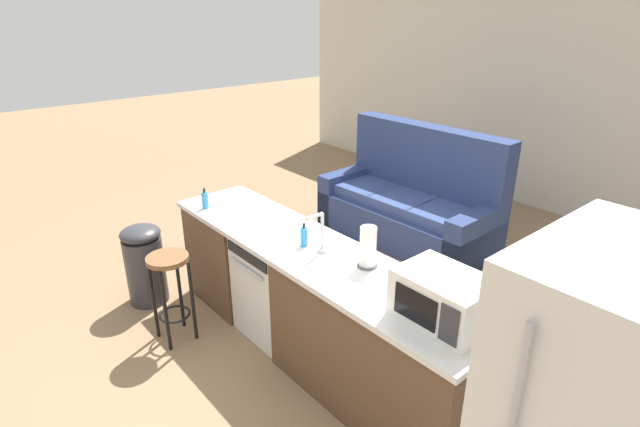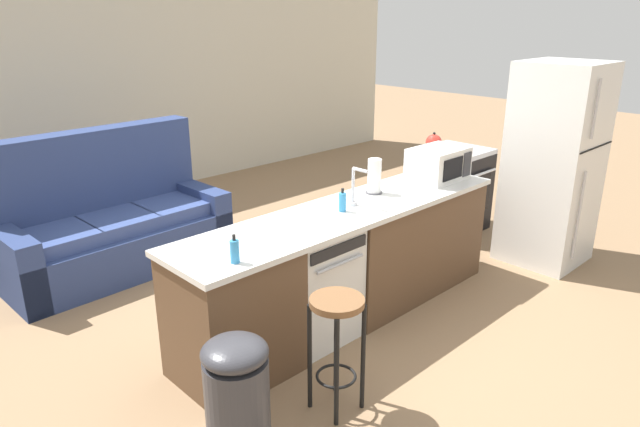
{
  "view_description": "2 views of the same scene",
  "coord_description": "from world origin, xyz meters",
  "px_view_note": "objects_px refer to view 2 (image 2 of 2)",
  "views": [
    {
      "loc": [
        2.61,
        -2.0,
        2.51
      ],
      "look_at": [
        0.12,
        0.11,
        1.13
      ],
      "focal_mm": 28.0,
      "sensor_mm": 36.0,
      "label": 1
    },
    {
      "loc": [
        -2.79,
        -2.73,
        2.28
      ],
      "look_at": [
        0.03,
        0.18,
        0.85
      ],
      "focal_mm": 32.0,
      "sensor_mm": 36.0,
      "label": 2
    }
  ],
  "objects_px": {
    "paper_towel_roll": "(374,177)",
    "kettle": "(434,142)",
    "couch": "(110,226)",
    "refrigerator": "(554,165)",
    "dishwasher": "(309,284)",
    "bar_stool": "(337,330)",
    "dish_soap_bottle": "(235,251)",
    "stove_range": "(449,190)",
    "trash_bin": "(237,401)",
    "microwave": "(438,164)",
    "soap_bottle": "(342,202)"
  },
  "relations": [
    {
      "from": "microwave",
      "to": "bar_stool",
      "type": "bearing_deg",
      "value": -160.14
    },
    {
      "from": "stove_range",
      "to": "trash_bin",
      "type": "distance_m",
      "value": 3.93
    },
    {
      "from": "soap_bottle",
      "to": "dish_soap_bottle",
      "type": "height_order",
      "value": "same"
    },
    {
      "from": "dish_soap_bottle",
      "to": "couch",
      "type": "xyz_separation_m",
      "value": [
        0.29,
        2.41,
        -0.58
      ]
    },
    {
      "from": "stove_range",
      "to": "paper_towel_roll",
      "type": "xyz_separation_m",
      "value": [
        -1.77,
        -0.42,
        0.59
      ]
    },
    {
      "from": "microwave",
      "to": "paper_towel_roll",
      "type": "distance_m",
      "value": 0.71
    },
    {
      "from": "dishwasher",
      "to": "soap_bottle",
      "type": "distance_m",
      "value": 0.64
    },
    {
      "from": "paper_towel_roll",
      "to": "couch",
      "type": "distance_m",
      "value": 2.55
    },
    {
      "from": "bar_stool",
      "to": "trash_bin",
      "type": "xyz_separation_m",
      "value": [
        -0.68,
        0.05,
        -0.16
      ]
    },
    {
      "from": "kettle",
      "to": "trash_bin",
      "type": "distance_m",
      "value": 3.86
    },
    {
      "from": "refrigerator",
      "to": "kettle",
      "type": "relative_size",
      "value": 9.15
    },
    {
      "from": "paper_towel_roll",
      "to": "dishwasher",
      "type": "bearing_deg",
      "value": -171.5
    },
    {
      "from": "microwave",
      "to": "paper_towel_roll",
      "type": "xyz_separation_m",
      "value": [
        -0.7,
        0.13,
        -0.0
      ]
    },
    {
      "from": "stove_range",
      "to": "kettle",
      "type": "xyz_separation_m",
      "value": [
        -0.17,
        0.13,
        0.53
      ]
    },
    {
      "from": "couch",
      "to": "kettle",
      "type": "bearing_deg",
      "value": -27.72
    },
    {
      "from": "paper_towel_roll",
      "to": "soap_bottle",
      "type": "relative_size",
      "value": 1.6
    },
    {
      "from": "soap_bottle",
      "to": "dish_soap_bottle",
      "type": "bearing_deg",
      "value": -170.09
    },
    {
      "from": "refrigerator",
      "to": "dish_soap_bottle",
      "type": "relative_size",
      "value": 10.66
    },
    {
      "from": "stove_range",
      "to": "soap_bottle",
      "type": "bearing_deg",
      "value": -166.25
    },
    {
      "from": "kettle",
      "to": "couch",
      "type": "relative_size",
      "value": 0.1
    },
    {
      "from": "refrigerator",
      "to": "dish_soap_bottle",
      "type": "xyz_separation_m",
      "value": [
        -3.38,
        0.35,
        0.03
      ]
    },
    {
      "from": "stove_range",
      "to": "paper_towel_roll",
      "type": "relative_size",
      "value": 3.19
    },
    {
      "from": "kettle",
      "to": "microwave",
      "type": "bearing_deg",
      "value": -143.04
    },
    {
      "from": "soap_bottle",
      "to": "kettle",
      "type": "height_order",
      "value": "kettle"
    },
    {
      "from": "dish_soap_bottle",
      "to": "couch",
      "type": "bearing_deg",
      "value": 83.12
    },
    {
      "from": "dishwasher",
      "to": "bar_stool",
      "type": "xyz_separation_m",
      "value": [
        -0.45,
        -0.72,
        0.11
      ]
    },
    {
      "from": "kettle",
      "to": "bar_stool",
      "type": "relative_size",
      "value": 0.28
    },
    {
      "from": "dish_soap_bottle",
      "to": "trash_bin",
      "type": "height_order",
      "value": "dish_soap_bottle"
    },
    {
      "from": "stove_range",
      "to": "microwave",
      "type": "bearing_deg",
      "value": -152.8
    },
    {
      "from": "kettle",
      "to": "refrigerator",
      "type": "bearing_deg",
      "value": -82.32
    },
    {
      "from": "trash_bin",
      "to": "couch",
      "type": "bearing_deg",
      "value": 77.32
    },
    {
      "from": "stove_range",
      "to": "trash_bin",
      "type": "relative_size",
      "value": 1.22
    },
    {
      "from": "stove_range",
      "to": "bar_stool",
      "type": "xyz_separation_m",
      "value": [
        -3.05,
        -1.27,
        0.08
      ]
    },
    {
      "from": "stove_range",
      "to": "couch",
      "type": "bearing_deg",
      "value": 151.65
    },
    {
      "from": "bar_stool",
      "to": "couch",
      "type": "xyz_separation_m",
      "value": [
        -0.03,
        2.93,
        -0.14
      ]
    },
    {
      "from": "dish_soap_bottle",
      "to": "couch",
      "type": "distance_m",
      "value": 2.5
    },
    {
      "from": "microwave",
      "to": "couch",
      "type": "height_order",
      "value": "couch"
    },
    {
      "from": "microwave",
      "to": "bar_stool",
      "type": "height_order",
      "value": "microwave"
    },
    {
      "from": "dishwasher",
      "to": "kettle",
      "type": "xyz_separation_m",
      "value": [
        2.43,
        0.68,
        0.56
      ]
    },
    {
      "from": "microwave",
      "to": "paper_towel_roll",
      "type": "height_order",
      "value": "paper_towel_roll"
    },
    {
      "from": "dishwasher",
      "to": "stove_range",
      "type": "bearing_deg",
      "value": 11.91
    },
    {
      "from": "dish_soap_bottle",
      "to": "soap_bottle",
      "type": "bearing_deg",
      "value": 9.91
    },
    {
      "from": "stove_range",
      "to": "couch",
      "type": "xyz_separation_m",
      "value": [
        -3.09,
        1.67,
        -0.06
      ]
    },
    {
      "from": "soap_bottle",
      "to": "bar_stool",
      "type": "xyz_separation_m",
      "value": [
        -0.78,
        -0.71,
        -0.44
      ]
    },
    {
      "from": "refrigerator",
      "to": "couch",
      "type": "xyz_separation_m",
      "value": [
        -3.09,
        2.76,
        -0.54
      ]
    },
    {
      "from": "stove_range",
      "to": "bar_stool",
      "type": "bearing_deg",
      "value": -157.47
    },
    {
      "from": "paper_towel_roll",
      "to": "bar_stool",
      "type": "xyz_separation_m",
      "value": [
        -1.29,
        -0.84,
        -0.5
      ]
    },
    {
      "from": "paper_towel_roll",
      "to": "kettle",
      "type": "bearing_deg",
      "value": 19.1
    },
    {
      "from": "bar_stool",
      "to": "refrigerator",
      "type": "bearing_deg",
      "value": 3.16
    },
    {
      "from": "dish_soap_bottle",
      "to": "microwave",
      "type": "bearing_deg",
      "value": 4.94
    }
  ]
}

